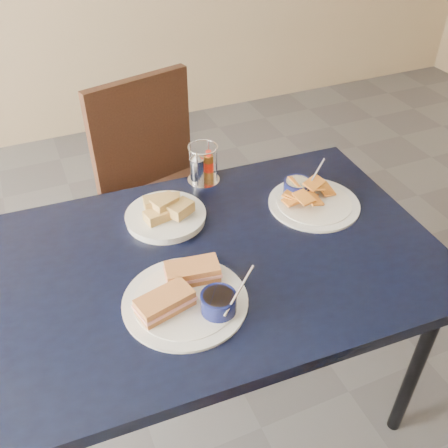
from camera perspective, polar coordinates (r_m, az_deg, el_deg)
name	(u,v)px	position (r m, az deg, el deg)	size (l,w,h in m)	color
ground	(261,428)	(1.95, 4.29, -22.22)	(6.00, 6.00, 0.00)	#4A494E
dining_table	(220,270)	(1.46, -0.47, -5.31)	(1.28, 0.89, 0.75)	black
chair_far	(163,178)	(2.12, -6.97, 5.25)	(0.54, 0.53, 0.95)	black
sandwich_plate	(188,295)	(1.28, -4.10, -8.10)	(0.33, 0.32, 0.12)	white
plantain_plate	(308,197)	(1.62, 9.55, 3.03)	(0.29, 0.29, 0.12)	white
bread_basket	(166,213)	(1.53, -6.67, 1.22)	(0.24, 0.24, 0.08)	white
condiment_caddy	(202,167)	(1.68, -2.56, 6.55)	(0.11, 0.11, 0.14)	silver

